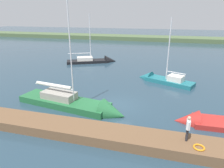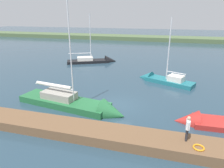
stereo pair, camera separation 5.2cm
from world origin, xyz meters
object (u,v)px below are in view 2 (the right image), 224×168
(sailboat_inner_slip, at_px, (97,61))
(person_on_dock, at_px, (188,127))
(sailboat_far_left, at_px, (78,106))
(sailboat_far_right, at_px, (220,124))
(life_ring_buoy, at_px, (199,148))
(sailboat_near_dock, at_px, (161,81))

(sailboat_inner_slip, relative_size, person_on_dock, 5.56)
(sailboat_far_left, relative_size, person_on_dock, 7.22)
(sailboat_inner_slip, bearing_deg, sailboat_far_right, -73.08)
(life_ring_buoy, xyz_separation_m, sailboat_far_right, (-2.08, -4.28, -0.61))
(sailboat_near_dock, xyz_separation_m, sailboat_far_right, (-4.75, 9.57, -0.01))
(life_ring_buoy, relative_size, sailboat_far_right, 0.07)
(sailboat_far_left, xyz_separation_m, sailboat_far_right, (-11.54, -0.01, -0.11))
(life_ring_buoy, height_order, sailboat_inner_slip, sailboat_inner_slip)
(life_ring_buoy, relative_size, sailboat_near_dock, 0.08)
(life_ring_buoy, height_order, person_on_dock, person_on_dock)
(sailboat_near_dock, bearing_deg, sailboat_far_right, 139.79)
(sailboat_near_dock, height_order, person_on_dock, sailboat_near_dock)
(sailboat_near_dock, relative_size, person_on_dock, 5.25)
(sailboat_near_dock, relative_size, sailboat_far_left, 0.73)
(sailboat_near_dock, relative_size, sailboat_inner_slip, 0.94)
(life_ring_buoy, height_order, sailboat_near_dock, sailboat_near_dock)
(sailboat_inner_slip, distance_m, sailboat_far_right, 23.64)
(sailboat_near_dock, bearing_deg, sailboat_inner_slip, -11.57)
(sailboat_inner_slip, height_order, sailboat_far_right, sailboat_inner_slip)
(sailboat_inner_slip, bearing_deg, sailboat_near_dock, -60.57)
(person_on_dock, bearing_deg, life_ring_buoy, 139.51)
(life_ring_buoy, bearing_deg, sailboat_inner_slip, -57.38)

